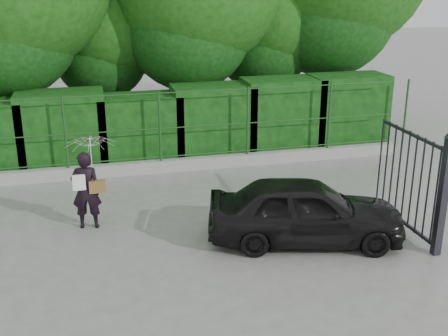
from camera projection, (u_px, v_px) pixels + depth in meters
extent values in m
plane|color=gray|center=(174.00, 253.00, 10.25)|extent=(80.00, 80.00, 0.00)
cube|color=#9E9E99|center=(146.00, 167.00, 14.33)|extent=(14.00, 0.25, 0.30)
cylinder|color=#1D481C|center=(65.00, 133.00, 13.55)|extent=(0.06, 0.06, 1.80)
cylinder|color=#1D481C|center=(160.00, 127.00, 14.08)|extent=(0.06, 0.06, 1.80)
cylinder|color=#1D481C|center=(248.00, 121.00, 14.61)|extent=(0.06, 0.06, 1.80)
cylinder|color=#1D481C|center=(329.00, 116.00, 15.14)|extent=(0.06, 0.06, 1.80)
cylinder|color=#1D481C|center=(406.00, 111.00, 15.66)|extent=(0.06, 0.06, 1.80)
cylinder|color=#1D481C|center=(145.00, 158.00, 14.25)|extent=(13.60, 0.03, 0.03)
cylinder|color=#1D481C|center=(144.00, 130.00, 14.00)|extent=(13.60, 0.03, 0.03)
cylinder|color=#1D481C|center=(142.00, 94.00, 13.71)|extent=(13.60, 0.03, 0.03)
cube|color=black|center=(62.00, 130.00, 14.51)|extent=(2.20, 1.20, 2.01)
cube|color=black|center=(140.00, 129.00, 15.00)|extent=(2.20, 1.20, 1.82)
cube|color=black|center=(213.00, 121.00, 15.43)|extent=(2.20, 1.20, 2.00)
cube|color=black|center=(282.00, 115.00, 15.87)|extent=(2.20, 1.20, 2.09)
cube|color=black|center=(347.00, 111.00, 16.33)|extent=(2.20, 1.20, 2.11)
cylinder|color=black|center=(22.00, 73.00, 15.43)|extent=(0.36, 0.36, 4.50)
cylinder|color=black|center=(113.00, 83.00, 17.40)|extent=(0.36, 0.36, 3.25)
sphere|color=#14470F|center=(108.00, 18.00, 16.76)|extent=(3.90, 3.90, 3.90)
cylinder|color=black|center=(198.00, 69.00, 16.89)|extent=(0.36, 0.36, 4.25)
cylinder|color=black|center=(269.00, 74.00, 18.23)|extent=(0.36, 0.36, 3.50)
sphere|color=#14470F|center=(271.00, 7.00, 17.55)|extent=(4.20, 4.20, 4.20)
cylinder|color=black|center=(332.00, 54.00, 18.12)|extent=(0.36, 0.36, 4.75)
cube|color=black|center=(443.00, 198.00, 9.85)|extent=(0.14, 0.14, 2.20)
cube|color=black|center=(402.00, 221.00, 11.21)|extent=(0.05, 2.00, 0.06)
cube|color=black|center=(412.00, 134.00, 10.63)|extent=(0.05, 2.00, 0.06)
cylinder|color=black|center=(436.00, 196.00, 10.05)|extent=(0.04, 0.04, 1.90)
cylinder|color=black|center=(428.00, 192.00, 10.28)|extent=(0.04, 0.04, 1.90)
cylinder|color=black|center=(420.00, 187.00, 10.51)|extent=(0.04, 0.04, 1.90)
cylinder|color=black|center=(412.00, 182.00, 10.74)|extent=(0.04, 0.04, 1.90)
cylinder|color=black|center=(405.00, 178.00, 10.97)|extent=(0.04, 0.04, 1.90)
cylinder|color=black|center=(399.00, 174.00, 11.20)|extent=(0.04, 0.04, 1.90)
cylinder|color=black|center=(392.00, 170.00, 11.42)|extent=(0.04, 0.04, 1.90)
cylinder|color=black|center=(386.00, 166.00, 11.65)|extent=(0.04, 0.04, 1.90)
cylinder|color=black|center=(380.00, 162.00, 11.88)|extent=(0.04, 0.04, 1.90)
imported|color=black|center=(86.00, 190.00, 11.05)|extent=(0.62, 0.45, 1.59)
imported|color=white|center=(91.00, 158.00, 10.92)|extent=(0.96, 0.98, 0.88)
cube|color=brown|center=(97.00, 186.00, 10.99)|extent=(0.32, 0.15, 0.24)
cube|color=white|center=(79.00, 183.00, 10.84)|extent=(0.25, 0.02, 0.32)
imported|color=black|center=(306.00, 211.00, 10.52)|extent=(3.90, 2.32, 1.24)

